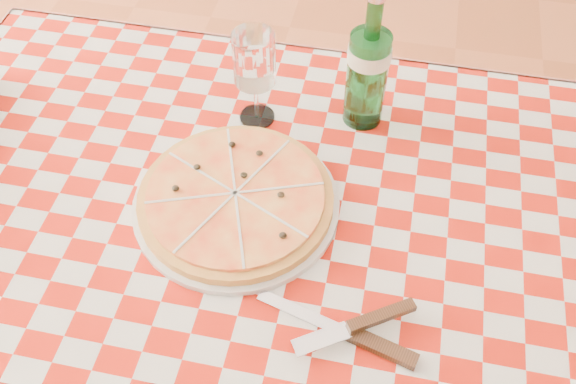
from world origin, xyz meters
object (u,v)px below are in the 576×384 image
(pizza_plate, at_px, (236,198))
(water_bottle, at_px, (369,61))
(wine_glass, at_px, (255,79))
(dining_table, at_px, (293,290))

(pizza_plate, xyz_separation_m, water_bottle, (0.16, 0.22, 0.10))
(pizza_plate, bearing_deg, wine_glass, 94.13)
(pizza_plate, distance_m, water_bottle, 0.29)
(pizza_plate, bearing_deg, dining_table, -33.63)
(pizza_plate, height_order, water_bottle, water_bottle)
(water_bottle, distance_m, wine_glass, 0.18)
(dining_table, bearing_deg, wine_glass, 113.93)
(pizza_plate, bearing_deg, water_bottle, 55.01)
(wine_glass, bearing_deg, water_bottle, 11.79)
(wine_glass, bearing_deg, pizza_plate, -85.87)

